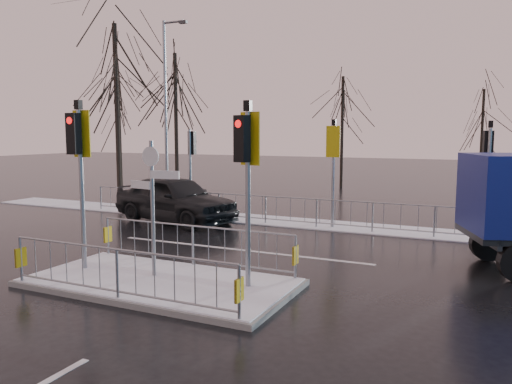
% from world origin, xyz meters
% --- Properties ---
extents(ground, '(120.00, 120.00, 0.00)m').
position_xyz_m(ground, '(0.00, 0.00, 0.00)').
color(ground, black).
rests_on(ground, ground).
extents(snow_verge, '(30.00, 2.00, 0.04)m').
position_xyz_m(snow_verge, '(0.00, 8.60, 0.02)').
color(snow_verge, white).
rests_on(snow_verge, ground).
extents(lane_markings, '(8.00, 11.38, 0.01)m').
position_xyz_m(lane_markings, '(0.00, -0.33, 0.00)').
color(lane_markings, silver).
rests_on(lane_markings, ground).
extents(traffic_island, '(6.00, 3.04, 4.15)m').
position_xyz_m(traffic_island, '(-0.01, 0.01, 0.39)').
color(traffic_island, slate).
rests_on(traffic_island, ground).
extents(far_kerb_fixtures, '(18.00, 0.65, 3.83)m').
position_xyz_m(far_kerb_fixtures, '(0.29, 8.09, 1.02)').
color(far_kerb_fixtures, gray).
rests_on(far_kerb_fixtures, ground).
extents(car_far_lane, '(5.61, 3.27, 1.79)m').
position_xyz_m(car_far_lane, '(-4.28, 6.88, 0.90)').
color(car_far_lane, black).
rests_on(car_far_lane, ground).
extents(tree_near_a, '(4.75, 4.75, 8.97)m').
position_xyz_m(tree_near_a, '(-10.50, 11.00, 6.11)').
color(tree_near_a, black).
rests_on(tree_near_a, ground).
extents(tree_near_b, '(4.00, 4.00, 7.55)m').
position_xyz_m(tree_near_b, '(-8.00, 12.50, 5.15)').
color(tree_near_b, black).
rests_on(tree_near_b, ground).
extents(tree_near_c, '(3.50, 3.50, 6.61)m').
position_xyz_m(tree_near_c, '(-12.50, 13.50, 4.50)').
color(tree_near_c, black).
rests_on(tree_near_c, ground).
extents(tree_far_a, '(3.75, 3.75, 7.08)m').
position_xyz_m(tree_far_a, '(-2.00, 22.00, 4.82)').
color(tree_far_a, black).
rests_on(tree_far_a, ground).
extents(tree_far_b, '(3.25, 3.25, 6.14)m').
position_xyz_m(tree_far_b, '(6.00, 24.00, 4.18)').
color(tree_far_b, black).
rests_on(tree_far_b, ground).
extents(street_lamp_left, '(1.25, 0.18, 8.20)m').
position_xyz_m(street_lamp_left, '(-6.43, 9.50, 4.49)').
color(street_lamp_left, gray).
rests_on(street_lamp_left, ground).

